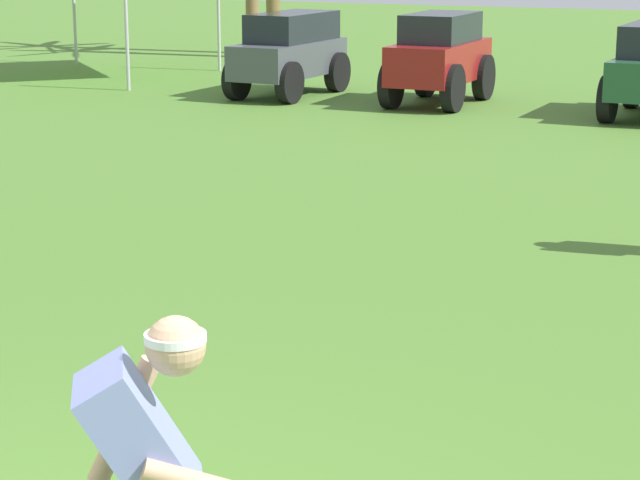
{
  "coord_description": "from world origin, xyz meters",
  "views": [
    {
      "loc": [
        3.03,
        -3.23,
        2.66
      ],
      "look_at": [
        0.22,
        3.24,
        0.9
      ],
      "focal_mm": 70.0,
      "sensor_mm": 36.0,
      "label": 1
    }
  ],
  "objects": [
    {
      "name": "parked_car_slot_b",
      "position": [
        -3.0,
        15.33,
        0.74
      ],
      "size": [
        1.19,
        2.36,
        1.4
      ],
      "color": "maroon",
      "rests_on": "ground_plane"
    },
    {
      "name": "parked_car_slot_a",
      "position": [
        -5.57,
        15.34,
        0.72
      ],
      "size": [
        1.29,
        2.46,
        1.34
      ],
      "color": "#474C51",
      "rests_on": "ground_plane"
    }
  ]
}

